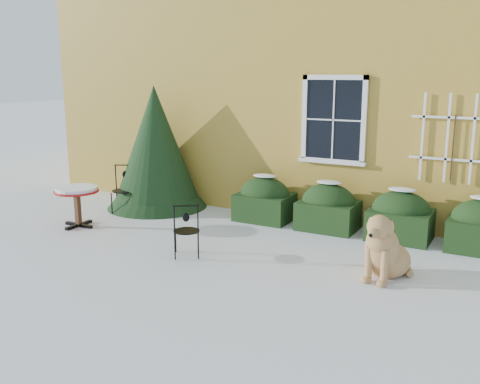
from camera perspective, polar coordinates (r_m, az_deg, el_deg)
The scene contains 8 objects.
ground at distance 8.24m, azimuth -3.36°, elevation -7.46°, with size 80.00×80.00×0.00m, color white.
house at distance 14.17m, azimuth 12.05°, elevation 13.92°, with size 12.40×8.40×6.40m.
hedge_row at distance 9.74m, azimuth 13.00°, elevation -2.12°, with size 4.95×0.80×0.91m.
evergreen_shrub at distance 11.47m, azimuth -8.94°, elevation 3.49°, with size 2.13×2.13×2.58m.
bistro_table at distance 10.37m, azimuth -17.02°, elevation -0.18°, with size 0.81×0.81×0.75m.
patio_chair_near at distance 8.39m, azimuth -5.74°, elevation -4.04°, with size 0.53×0.53×0.86m.
patio_chair_far at distance 11.29m, azimuth -12.29°, elevation 0.34°, with size 0.57×0.57×0.96m.
dog at distance 7.73m, azimuth 15.12°, elevation -6.15°, with size 0.73×1.07×0.99m.
Camera 1 is at (4.12, -6.56, 2.83)m, focal length 40.00 mm.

